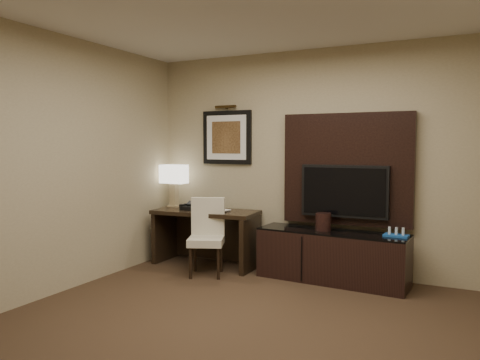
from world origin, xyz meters
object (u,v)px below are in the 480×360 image
Objects in this scene: desk_phone at (189,206)px; ice_bucket at (323,222)px; table_lamp at (174,186)px; credenza at (332,256)px; desk_chair at (206,240)px; desk at (206,238)px; tv at (344,191)px; minibar_tray at (396,232)px.

ice_bucket is at bearing -1.37° from desk_phone.
table_lamp reaches higher than desk_phone.
credenza is 1.99× the size of desk_chair.
desk is 7.10× the size of desk_phone.
table_lamp is at bearing 150.61° from desk_phone.
desk is 0.48m from desk_chair.
credenza is (1.65, -0.00, -0.07)m from desk.
desk_chair reaches higher than ice_bucket.
tv reaches higher than desk.
table_lamp is at bearing 124.42° from desk_chair.
tv is at bearing 69.15° from credenza.
minibar_tray is (2.57, 0.05, -0.14)m from desk_phone.
credenza is at bearing -3.03° from table_lamp.
desk reaches higher than credenza.
credenza is at bearing -114.35° from tv.
desk_chair is at bearing -158.16° from tv.
desk_phone is 0.95× the size of ice_bucket.
desk_phone is (0.34, -0.17, -0.23)m from table_lamp.
table_lamp is at bearing 177.65° from minibar_tray.
ice_bucket is at bearing 179.78° from minibar_tray.
ice_bucket is (-0.10, 0.00, 0.39)m from credenza.
credenza is at bearing -1.49° from desk_phone.
desk_phone is 1.77m from ice_bucket.
desk_phone is at bearing -178.88° from minibar_tray.
tv is at bearing -0.78° from desk_chair.
table_lamp reaches higher than credenza.
desk_phone is 0.74× the size of minibar_tray.
desk is at bearing -11.72° from table_lamp.
desk reaches higher than minibar_tray.
desk is at bearing 179.94° from minibar_tray.
credenza is 1.68× the size of tv.
table_lamp reaches higher than desk.
tv is (1.74, 0.19, 0.66)m from desk.
minibar_tray is at bearing -4.06° from desk.
credenza is 8.95× the size of desk_phone.
desk_chair is (0.25, -0.41, 0.07)m from desk.
table_lamp is at bearing -179.52° from credenza.
desk_phone is (-1.96, -0.24, -0.26)m from tv.
desk_phone is (-1.87, -0.05, 0.47)m from credenza.
minibar_tray reaches higher than credenza.
minibar_tray is (0.61, -0.19, -0.39)m from tv.
credenza is at bearing -4.00° from desk.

